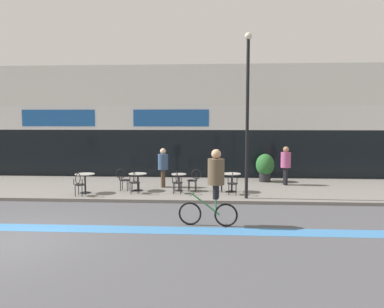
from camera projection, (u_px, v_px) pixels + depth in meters
name	position (u px, v px, depth m)	size (l,w,h in m)	color
ground_plane	(9.00, 241.00, 9.36)	(120.00, 120.00, 0.00)	#4C4C51
sidewalk_slab	(99.00, 187.00, 16.56)	(40.00, 5.50, 0.12)	slate
storefront_facade	(124.00, 122.00, 20.98)	(40.00, 4.06, 5.78)	silver
bike_lane_stripe	(32.00, 228.00, 10.53)	(36.00, 0.70, 0.01)	#3D7AB7
bistro_table_0	(85.00, 179.00, 14.86)	(0.77, 0.77, 0.78)	black
bistro_table_1	(138.00, 178.00, 15.35)	(0.74, 0.74, 0.72)	black
bistro_table_2	(179.00, 179.00, 15.32)	(0.61, 0.61, 0.70)	black
bistro_table_3	(232.00, 179.00, 15.11)	(0.72, 0.72, 0.75)	black
cafe_chair_0_near	(79.00, 183.00, 14.24)	(0.44, 0.59, 0.90)	black
cafe_chair_1_near	(135.00, 181.00, 14.73)	(0.42, 0.58, 0.90)	black
cafe_chair_1_side	(123.00, 178.00, 15.39)	(0.58, 0.41, 0.90)	black
cafe_chair_2_near	(177.00, 181.00, 14.70)	(0.43, 0.59, 0.90)	black
cafe_chair_2_side	(194.00, 179.00, 15.28)	(0.59, 0.43, 0.90)	black
cafe_chair_3_near	(233.00, 182.00, 14.49)	(0.41, 0.58, 0.90)	black
cafe_chair_3_side	(216.00, 179.00, 15.14)	(0.59, 0.43, 0.90)	black
planter_pot	(265.00, 167.00, 17.60)	(0.86, 0.86, 1.31)	#232326
lamp_post	(247.00, 106.00, 13.62)	(0.26, 0.26, 6.03)	black
cyclist_0	(214.00, 180.00, 10.59)	(1.71, 0.57, 2.21)	black
pedestrian_near_end	(286.00, 162.00, 16.67)	(0.49, 0.49, 1.73)	black
pedestrian_far_end	(163.00, 164.00, 16.13)	(0.47, 0.47, 1.69)	#4C3D2D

